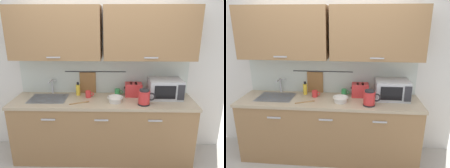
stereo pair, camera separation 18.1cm
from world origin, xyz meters
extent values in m
plane|color=#B7B2A8|center=(0.00, 0.00, 0.00)|extent=(8.00, 8.00, 0.00)
cube|color=#997047|center=(0.00, 0.30, 0.43)|extent=(2.50, 0.60, 0.86)
cube|color=#B7B7BC|center=(-0.69, -0.01, 0.74)|extent=(0.18, 0.02, 0.02)
cube|color=#B7B7BC|center=(0.00, -0.01, 0.74)|extent=(0.18, 0.02, 0.02)
cube|color=#B7B7BC|center=(0.69, -0.01, 0.74)|extent=(0.18, 0.02, 0.02)
cube|color=tan|center=(0.00, 0.30, 0.88)|extent=(2.53, 0.63, 0.04)
cube|color=#9EA0A5|center=(-0.78, 0.32, 0.85)|extent=(0.52, 0.38, 0.09)
cube|color=silver|center=(0.00, 0.63, 1.25)|extent=(3.70, 0.06, 2.50)
cube|color=beige|center=(0.00, 0.59, 1.18)|extent=(2.50, 0.01, 0.55)
cube|color=#997047|center=(-0.64, 0.43, 1.80)|extent=(1.23, 0.33, 0.70)
cube|color=#B7B7BC|center=(-0.64, 0.26, 1.50)|extent=(0.18, 0.01, 0.02)
cube|color=#997047|center=(0.64, 0.43, 1.80)|extent=(1.23, 0.33, 0.70)
cube|color=#B7B7BC|center=(0.64, 0.26, 1.50)|extent=(0.18, 0.01, 0.02)
cylinder|color=#333338|center=(-0.12, 0.58, 1.23)|extent=(0.90, 0.01, 0.01)
cube|color=olive|center=(-0.24, 0.58, 1.05)|extent=(0.24, 0.02, 0.34)
cylinder|color=#B2B5BA|center=(-0.78, 0.55, 1.01)|extent=(0.03, 0.03, 0.22)
cylinder|color=#B2B5BA|center=(-0.78, 0.47, 1.11)|extent=(0.02, 0.16, 0.02)
cube|color=#B2B5BA|center=(-0.74, 0.55, 1.10)|extent=(0.07, 0.02, 0.01)
cube|color=silver|center=(0.88, 0.41, 1.04)|extent=(0.46, 0.34, 0.27)
cube|color=black|center=(0.85, 0.24, 1.04)|extent=(0.29, 0.01, 0.18)
cube|color=#2D2D33|center=(1.06, 0.24, 1.04)|extent=(0.09, 0.01, 0.21)
cylinder|color=black|center=(0.55, 0.14, 0.91)|extent=(0.16, 0.16, 0.02)
cylinder|color=red|center=(0.55, 0.14, 1.00)|extent=(0.15, 0.15, 0.17)
cylinder|color=#262628|center=(0.55, 0.14, 1.10)|extent=(0.13, 0.13, 0.02)
torus|color=black|center=(0.65, 0.14, 1.01)|extent=(0.11, 0.02, 0.11)
cylinder|color=yellow|center=(-0.37, 0.47, 0.98)|extent=(0.06, 0.06, 0.16)
cylinder|color=black|center=(-0.37, 0.47, 1.08)|extent=(0.03, 0.03, 0.04)
cylinder|color=red|center=(-0.21, 0.39, 0.95)|extent=(0.08, 0.08, 0.09)
torus|color=red|center=(-0.16, 0.39, 0.95)|extent=(0.06, 0.01, 0.06)
cylinder|color=silver|center=(0.17, 0.22, 0.94)|extent=(0.17, 0.17, 0.07)
torus|color=silver|center=(0.17, 0.22, 0.97)|extent=(0.21, 0.21, 0.01)
cube|color=red|center=(0.44, 0.46, 1.00)|extent=(0.24, 0.17, 0.19)
cube|color=black|center=(0.40, 0.46, 1.08)|extent=(0.03, 0.12, 0.01)
cube|color=black|center=(0.47, 0.46, 1.08)|extent=(0.03, 0.12, 0.01)
cube|color=black|center=(0.31, 0.46, 1.02)|extent=(0.02, 0.02, 0.02)
cylinder|color=green|center=(0.21, 0.48, 0.95)|extent=(0.08, 0.08, 0.09)
torus|color=green|center=(0.26, 0.48, 0.95)|extent=(0.06, 0.01, 0.06)
cube|color=#9E7042|center=(-0.33, 0.15, 0.91)|extent=(0.21, 0.10, 0.01)
ellipsoid|color=#9E7042|center=(-0.21, 0.20, 0.91)|extent=(0.07, 0.06, 0.01)
camera|label=1|loc=(0.19, -2.41, 1.98)|focal=33.34mm
camera|label=2|loc=(0.37, -2.40, 1.98)|focal=33.34mm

